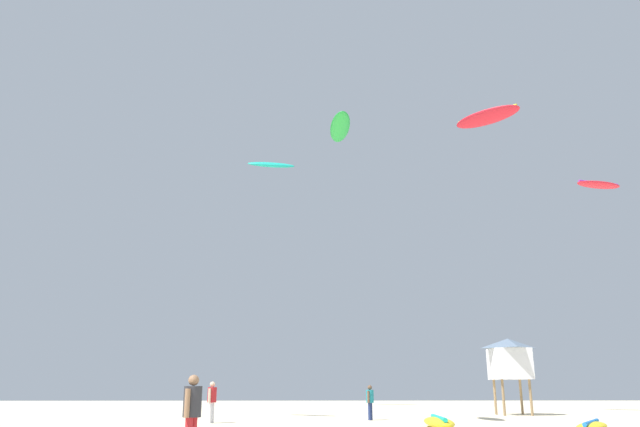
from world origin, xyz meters
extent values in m
cylinder|color=#2D2D33|center=(-3.06, 3.64, 1.20)|extent=(0.40, 0.40, 0.65)
cylinder|color=#936B4C|center=(-2.99, 3.86, 1.17)|extent=(0.12, 0.12, 0.60)
cylinder|color=#936B4C|center=(-3.13, 3.42, 1.17)|extent=(0.12, 0.12, 0.60)
sphere|color=#936B4C|center=(-3.06, 3.64, 1.65)|extent=(0.24, 0.24, 0.24)
cylinder|color=navy|center=(2.42, 19.29, 0.39)|extent=(0.15, 0.15, 0.78)
cylinder|color=navy|center=(2.50, 19.45, 0.39)|extent=(0.15, 0.15, 0.78)
cylinder|color=teal|center=(2.46, 19.37, 1.08)|extent=(0.36, 0.36, 0.59)
cylinder|color=brown|center=(2.36, 19.19, 1.05)|extent=(0.10, 0.10, 0.54)
cylinder|color=brown|center=(2.55, 19.56, 1.05)|extent=(0.10, 0.10, 0.54)
sphere|color=brown|center=(2.46, 19.37, 1.48)|extent=(0.21, 0.21, 0.21)
cylinder|color=silver|center=(-4.65, 17.30, 0.43)|extent=(0.16, 0.16, 0.85)
cylinder|color=silver|center=(-4.71, 17.12, 0.43)|extent=(0.16, 0.16, 0.85)
cylinder|color=#B21E23|center=(-4.68, 17.21, 1.17)|extent=(0.39, 0.39, 0.64)
cylinder|color=beige|center=(-4.60, 17.42, 1.15)|extent=(0.11, 0.11, 0.59)
cylinder|color=beige|center=(-4.76, 16.99, 1.15)|extent=(0.11, 0.11, 0.59)
sphere|color=beige|center=(-4.68, 17.21, 1.61)|extent=(0.23, 0.23, 0.23)
ellipsoid|color=yellow|center=(4.48, 13.75, 0.20)|extent=(1.31, 3.78, 0.42)
cylinder|color=#19B29E|center=(4.48, 13.75, 0.37)|extent=(0.40, 3.42, 0.16)
ellipsoid|color=yellow|center=(9.26, 11.40, 0.18)|extent=(2.55, 3.28, 0.37)
cylinder|color=blue|center=(9.26, 11.40, 0.33)|extent=(1.74, 2.64, 0.14)
cylinder|color=#8C704C|center=(11.65, 25.05, 0.95)|extent=(0.14, 0.14, 1.90)
cylinder|color=#8C704C|center=(11.65, 23.55, 0.95)|extent=(0.14, 0.14, 1.90)
cylinder|color=#8C704C|center=(10.15, 25.05, 0.95)|extent=(0.14, 0.14, 1.90)
cylinder|color=#8C704C|center=(10.15, 23.55, 0.95)|extent=(0.14, 0.14, 1.90)
cube|color=white|center=(10.90, 24.30, 2.75)|extent=(2.00, 2.00, 1.70)
pyramid|color=slate|center=(10.90, 24.30, 3.87)|extent=(2.30, 2.30, 0.55)
ellipsoid|color=red|center=(16.59, 22.77, 12.93)|extent=(3.05, 1.56, 0.38)
cylinder|color=purple|center=(16.59, 22.77, 13.07)|extent=(2.64, 0.81, 0.13)
ellipsoid|color=green|center=(0.97, 15.99, 13.38)|extent=(1.05, 3.43, 0.55)
ellipsoid|color=red|center=(11.27, 25.63, 18.61)|extent=(4.17, 3.95, 0.96)
cylinder|color=yellow|center=(11.27, 25.63, 18.81)|extent=(3.16, 2.89, 0.20)
ellipsoid|color=#19B29E|center=(-3.68, 37.84, 19.77)|extent=(4.16, 1.76, 0.89)
camera|label=1|loc=(-0.57, -10.13, 1.51)|focal=33.53mm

